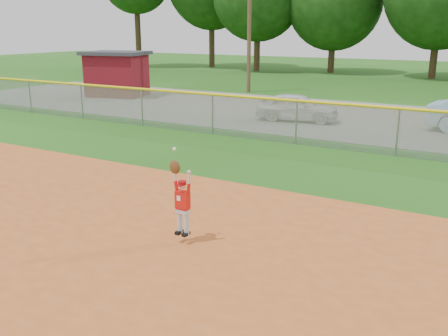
# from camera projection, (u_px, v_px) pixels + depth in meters

# --- Properties ---
(ground) EXTENTS (120.00, 120.00, 0.00)m
(ground) POSITION_uv_depth(u_px,v_px,m) (81.00, 255.00, 8.80)
(ground) COLOR #1E5212
(ground) RESTS_ON ground
(parking_strip) EXTENTS (44.00, 10.00, 0.03)m
(parking_strip) POSITION_uv_depth(u_px,v_px,m) (347.00, 118.00, 22.14)
(parking_strip) COLOR slate
(parking_strip) RESTS_ON ground
(car_white_a) EXTENTS (3.65, 1.98, 1.18)m
(car_white_a) POSITION_uv_depth(u_px,v_px,m) (297.00, 107.00, 21.14)
(car_white_a) COLOR silver
(car_white_a) RESTS_ON parking_strip
(utility_shed) EXTENTS (3.94, 3.37, 2.57)m
(utility_shed) POSITION_uv_depth(u_px,v_px,m) (117.00, 74.00, 28.75)
(utility_shed) COLOR #590C14
(utility_shed) RESTS_ON ground
(outfield_fence) EXTENTS (40.06, 0.10, 1.55)m
(outfield_fence) POSITION_uv_depth(u_px,v_px,m) (296.00, 119.00, 16.90)
(outfield_fence) COLOR gray
(outfield_fence) RESTS_ON ground
(power_lines) EXTENTS (19.40, 0.24, 9.00)m
(power_lines) POSITION_uv_depth(u_px,v_px,m) (407.00, 11.00, 25.40)
(power_lines) COLOR #4C3823
(power_lines) RESTS_ON ground
(ballplayer) EXTENTS (0.46, 0.20, 1.63)m
(ballplayer) POSITION_uv_depth(u_px,v_px,m) (181.00, 199.00, 9.00)
(ballplayer) COLOR silver
(ballplayer) RESTS_ON ground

